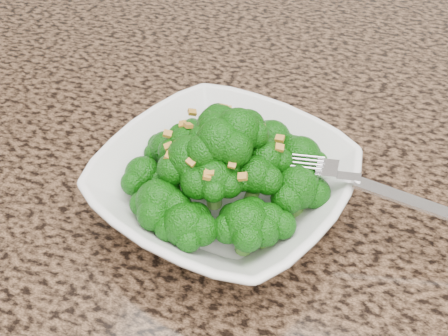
% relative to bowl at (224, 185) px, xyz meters
% --- Properties ---
extents(granite_counter, '(1.64, 1.04, 0.03)m').
position_rel_bowl_xyz_m(granite_counter, '(0.13, 0.08, -0.04)').
color(granite_counter, brown).
rests_on(granite_counter, cabinet).
extents(bowl, '(0.28, 0.28, 0.06)m').
position_rel_bowl_xyz_m(bowl, '(0.00, 0.00, 0.00)').
color(bowl, white).
rests_on(bowl, granite_counter).
extents(broccoli_pile, '(0.20, 0.20, 0.07)m').
position_rel_bowl_xyz_m(broccoli_pile, '(0.00, 0.00, 0.06)').
color(broccoli_pile, '#105B0A').
rests_on(broccoli_pile, bowl).
extents(garlic_topping, '(0.12, 0.12, 0.01)m').
position_rel_bowl_xyz_m(garlic_topping, '(0.00, 0.00, 0.10)').
color(garlic_topping, gold).
rests_on(garlic_topping, broccoli_pile).
extents(fork, '(0.19, 0.04, 0.01)m').
position_rel_bowl_xyz_m(fork, '(0.11, 0.01, 0.03)').
color(fork, silver).
rests_on(fork, bowl).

